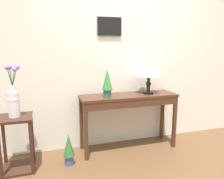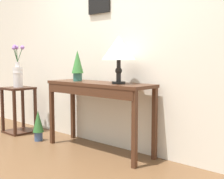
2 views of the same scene
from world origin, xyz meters
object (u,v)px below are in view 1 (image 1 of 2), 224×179
Objects in this scene: pedestal_stand_left at (17,143)px; potted_plant_floor at (69,148)px; console_table at (129,103)px; table_lamp at (149,68)px; flower_vase_tall at (14,100)px; potted_plant_on_console at (107,82)px.

pedestal_stand_left is 1.64× the size of potted_plant_floor.
table_lamp is at bearing 4.62° from console_table.
potted_plant_on_console is at bearing 5.60° from flower_vase_tall.
console_table is 1.01m from potted_plant_floor.
flower_vase_tall is at bearing -175.46° from table_lamp.
console_table reaches higher than pedestal_stand_left.
potted_plant_on_console reaches higher than console_table.
pedestal_stand_left is 1.09× the size of flower_vase_tall.
flower_vase_tall is 1.50× the size of potted_plant_floor.
table_lamp is at bearing 4.54° from pedestal_stand_left.
flower_vase_tall is at bearing -175.47° from console_table.
potted_plant_floor is (-0.56, -0.19, -0.78)m from potted_plant_on_console.
console_table is 0.45m from potted_plant_on_console.
table_lamp is 0.64m from potted_plant_on_console.
table_lamp is 1.96m from pedestal_stand_left.
pedestal_stand_left is (-1.15, -0.11, -0.67)m from potted_plant_on_console.
potted_plant_on_console is 0.61× the size of flower_vase_tall.
table_lamp reaches higher than flower_vase_tall.
flower_vase_tall is at bearing 172.21° from potted_plant_floor.
potted_plant_floor is (-1.18, -0.22, -0.94)m from table_lamp.
table_lamp is at bearing 2.59° from potted_plant_on_console.
potted_plant_on_console is 0.56× the size of pedestal_stand_left.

